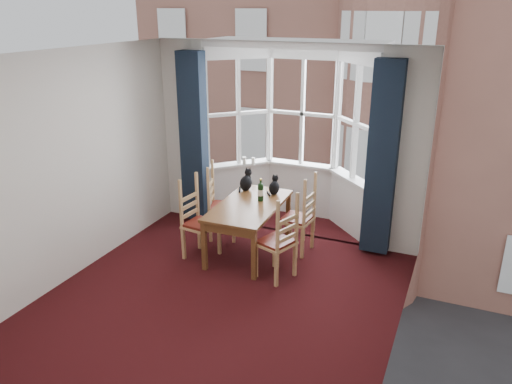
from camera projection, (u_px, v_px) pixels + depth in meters
The scene contains 22 objects.
floor at pixel (216, 305), 5.76m from camera, with size 4.50×4.50×0.00m, color black.
ceiling at pixel (207, 56), 4.78m from camera, with size 4.50×4.50×0.00m, color white.
wall_left at pixel (65, 169), 6.02m from camera, with size 4.50×4.50×0.00m, color silver.
wall_right at pixel (406, 223), 4.53m from camera, with size 4.50×4.50×0.00m, color silver.
wall_near at pixel (53, 300), 3.34m from camera, with size 4.00×4.00×0.00m, color silver.
wall_back_pier_left at pixel (187, 131), 7.82m from camera, with size 0.70×0.12×2.80m, color silver.
wall_back_pier_right at pixel (402, 155), 6.59m from camera, with size 0.70×0.12×2.80m, color silver.
bay_window at pixel (297, 134), 7.64m from camera, with size 2.76×0.94×2.80m.
curtain_left at pixel (194, 139), 7.60m from camera, with size 0.38×0.22×2.60m, color #152131.
curtain_right at pixel (382, 160), 6.54m from camera, with size 0.38×0.22×2.60m, color #152131.
dining_table at pixel (249, 210), 6.82m from camera, with size 0.84×1.51×0.72m.
chair_left_near at pixel (195, 224), 6.78m from camera, with size 0.45×0.46×0.92m.
chair_left_far at pixel (217, 207), 7.33m from camera, with size 0.51×0.52×0.92m.
chair_right_near at pixel (281, 245), 6.17m from camera, with size 0.52×0.53×0.92m.
chair_right_far at pixel (303, 221), 6.86m from camera, with size 0.43×0.45×0.92m.
cat_left at pixel (246, 182), 7.27m from camera, with size 0.17×0.25×0.33m.
cat_right at pixel (274, 187), 7.12m from camera, with size 0.18×0.23×0.28m.
wine_bottle at pixel (261, 191), 6.87m from camera, with size 0.08×0.08×0.32m.
candle_tall at pixel (244, 160), 7.98m from camera, with size 0.06×0.06×0.12m, color white.
candle_short at pixel (253, 161), 7.95m from camera, with size 0.06×0.06×0.11m, color white.
street at pixel (429, 144), 35.59m from camera, with size 80.00×80.00×0.00m, color #333335.
tenement_building at pixel (403, 57), 17.25m from camera, with size 18.40×7.80×15.20m.
Camera 1 is at (2.39, -4.35, 3.25)m, focal length 35.00 mm.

